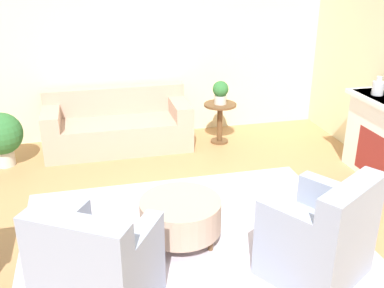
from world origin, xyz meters
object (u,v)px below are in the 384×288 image
couch (118,127)px  ottoman_table (181,215)px  armchair_right (321,238)px  side_table (220,117)px  potted_plant_floor (1,135)px  armchair_left (96,272)px  potted_plant_on_side_table (221,91)px  vase_mantel_near (378,88)px

couch → ottoman_table: 2.55m
armchair_right → side_table: armchair_right is taller
armchair_right → side_table: (0.06, 3.14, 0.02)m
armchair_right → potted_plant_floor: 4.22m
couch → ottoman_table: size_ratio=2.61×
armchair_left → armchair_right: (1.86, -0.00, 0.00)m
couch → potted_plant_on_side_table: bearing=-6.9°
armchair_left → vase_mantel_near: bearing=27.0°
armchair_left → ottoman_table: size_ratio=1.34×
couch → potted_plant_floor: (-1.52, -0.29, 0.12)m
side_table → ottoman_table: bearing=-115.2°
armchair_right → potted_plant_on_side_table: size_ratio=3.11×
armchair_left → vase_mantel_near: vase_mantel_near is taller
side_table → vase_mantel_near: size_ratio=2.63×
armchair_left → potted_plant_floor: bearing=109.7°
couch → armchair_left: (-0.44, -3.31, 0.07)m
ottoman_table → potted_plant_floor: bearing=130.4°
couch → ottoman_table: (0.38, -2.52, -0.03)m
armchair_left → side_table: (1.92, 3.14, 0.02)m
side_table → potted_plant_on_side_table: size_ratio=1.78×
ottoman_table → potted_plant_on_side_table: size_ratio=2.32×
couch → potted_plant_floor: 1.55m
couch → side_table: size_ratio=3.40×
couch → potted_plant_floor: couch is taller
armchair_left → ottoman_table: armchair_left is taller
vase_mantel_near → armchair_left: bearing=-153.0°
ottoman_table → potted_plant_floor: potted_plant_floor is taller
armchair_left → vase_mantel_near: size_ratio=4.60×
couch → vase_mantel_near: 3.51m
armchair_left → armchair_right: size_ratio=1.00×
potted_plant_on_side_table → ottoman_table: bearing=-115.2°
ottoman_table → vase_mantel_near: 2.97m
ottoman_table → vase_mantel_near: bearing=20.3°
armchair_left → potted_plant_floor: armchair_left is taller
armchair_left → vase_mantel_near: 3.99m
ottoman_table → side_table: 2.59m
potted_plant_on_side_table → armchair_left: bearing=-121.5°
armchair_right → potted_plant_on_side_table: armchair_right is taller
couch → ottoman_table: couch is taller
armchair_left → potted_plant_floor: 3.21m
armchair_right → side_table: size_ratio=1.75×
couch → vase_mantel_near: size_ratio=8.92×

